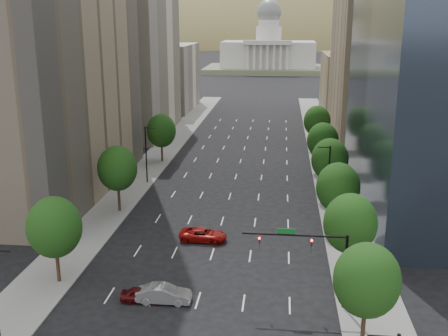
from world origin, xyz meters
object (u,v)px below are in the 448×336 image
(car_silver, at_px, (164,294))
(traffic_signal, at_px, (317,254))
(capitol, at_px, (268,54))
(car_maroon, at_px, (142,295))
(car_red_far, at_px, (203,235))

(car_silver, bearing_deg, traffic_signal, -88.44)
(traffic_signal, bearing_deg, car_silver, -177.34)
(traffic_signal, distance_m, car_silver, 14.23)
(traffic_signal, distance_m, capitol, 219.99)
(capitol, distance_m, car_maroon, 220.63)
(car_red_far, bearing_deg, traffic_signal, -136.52)
(car_red_far, bearing_deg, car_maroon, 168.07)
(traffic_signal, height_order, car_silver, traffic_signal)
(traffic_signal, bearing_deg, car_red_far, 131.62)
(capitol, bearing_deg, car_silver, -90.78)
(car_maroon, bearing_deg, car_red_far, -16.38)
(capitol, bearing_deg, traffic_signal, -87.26)
(traffic_signal, height_order, car_maroon, traffic_signal)
(car_maroon, height_order, car_silver, car_silver)
(traffic_signal, relative_size, car_silver, 1.83)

